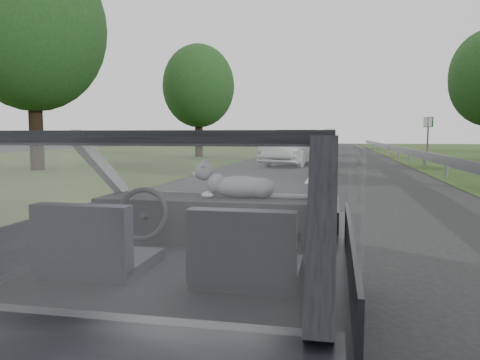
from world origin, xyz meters
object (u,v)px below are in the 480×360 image
at_px(cat, 241,185).
at_px(other_car, 294,147).
at_px(highway_sign, 428,138).
at_px(subject_car, 186,261).

bearing_deg(cat, other_car, 89.52).
xyz_separation_m(cat, other_car, (-1.28, 18.60, -0.27)).
xyz_separation_m(other_car, highway_sign, (7.13, 7.23, 0.38)).
distance_m(subject_car, highway_sign, 27.16).
bearing_deg(subject_car, other_car, 93.23).
bearing_deg(highway_sign, other_car, -156.00).
xyz_separation_m(subject_car, highway_sign, (6.05, 26.47, 0.48)).
bearing_deg(subject_car, cat, 73.58).
bearing_deg(highway_sign, cat, -124.15).
relative_size(subject_car, other_car, 0.80).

